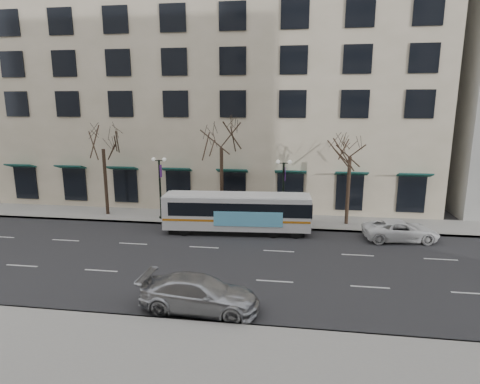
% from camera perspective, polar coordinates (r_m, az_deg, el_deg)
% --- Properties ---
extents(ground, '(160.00, 160.00, 0.00)m').
position_cam_1_polar(ground, '(25.13, -6.35, -9.63)').
color(ground, black).
rests_on(ground, ground).
extents(sidewalk_far, '(80.00, 4.00, 0.15)m').
position_cam_1_polar(sidewalk_far, '(32.88, 6.11, -4.13)').
color(sidewalk_far, gray).
rests_on(sidewalk_far, ground).
extents(building_hotel, '(40.00, 20.00, 24.00)m').
position_cam_1_polar(building_hotel, '(44.33, -2.32, 15.76)').
color(building_hotel, '#B5A98A').
rests_on(building_hotel, ground).
extents(tree_far_left, '(3.60, 3.60, 8.34)m').
position_cam_1_polar(tree_far_left, '(35.28, -18.99, 7.35)').
color(tree_far_left, black).
rests_on(tree_far_left, ground).
extents(tree_far_mid, '(3.60, 3.60, 8.55)m').
position_cam_1_polar(tree_far_mid, '(31.99, -2.69, 7.93)').
color(tree_far_mid, black).
rests_on(tree_far_mid, ground).
extents(tree_far_right, '(3.60, 3.60, 8.06)m').
position_cam_1_polar(tree_far_right, '(31.71, 15.48, 6.58)').
color(tree_far_right, black).
rests_on(tree_far_right, ground).
extents(lamp_post_left, '(1.22, 0.45, 5.21)m').
position_cam_1_polar(lamp_post_left, '(33.26, -11.30, 0.98)').
color(lamp_post_left, black).
rests_on(lamp_post_left, ground).
extents(lamp_post_right, '(1.22, 0.45, 5.21)m').
position_cam_1_polar(lamp_post_right, '(31.40, 6.19, 0.48)').
color(lamp_post_right, black).
rests_on(lamp_post_right, ground).
extents(city_bus, '(10.93, 3.08, 2.93)m').
position_cam_1_polar(city_bus, '(29.68, -0.30, -2.82)').
color(city_bus, silver).
rests_on(city_bus, ground).
extents(silver_car, '(5.70, 2.59, 1.62)m').
position_cam_1_polar(silver_car, '(19.21, -5.78, -14.20)').
color(silver_car, '#AAACB2').
rests_on(silver_car, ground).
extents(white_pickup, '(5.35, 2.89, 1.42)m').
position_cam_1_polar(white_pickup, '(30.44, 21.86, -5.09)').
color(white_pickup, white).
rests_on(white_pickup, ground).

